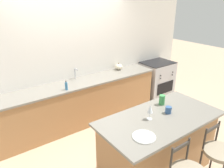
% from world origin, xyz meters
% --- Properties ---
extents(ground_plane, '(18.00, 18.00, 0.00)m').
position_xyz_m(ground_plane, '(0.00, 0.00, 0.00)').
color(ground_plane, tan).
extents(wall_back, '(6.00, 0.07, 2.70)m').
position_xyz_m(wall_back, '(0.00, 0.66, 1.35)').
color(wall_back, silver).
rests_on(wall_back, ground_plane).
extents(back_counter, '(3.38, 0.64, 0.90)m').
position_xyz_m(back_counter, '(0.00, 0.36, 0.45)').
color(back_counter, '#A87547').
rests_on(back_counter, ground_plane).
extents(sink_faucet, '(0.02, 0.13, 0.22)m').
position_xyz_m(sink_faucet, '(0.00, 0.55, 1.04)').
color(sink_faucet, '#ADAFB5').
rests_on(sink_faucet, back_counter).
extents(kitchen_island, '(1.73, 0.88, 0.94)m').
position_xyz_m(kitchen_island, '(0.21, -1.54, 0.47)').
color(kitchen_island, '#A87547').
rests_on(kitchen_island, ground_plane).
extents(oven_range, '(0.77, 0.63, 0.92)m').
position_xyz_m(oven_range, '(2.15, 0.33, 0.46)').
color(oven_range, '#B7B7BC').
rests_on(oven_range, ground_plane).
extents(bar_stool_far, '(0.39, 0.39, 1.01)m').
position_xyz_m(bar_stool_far, '(0.51, -2.24, 0.58)').
color(bar_stool_far, '#332D28').
rests_on(bar_stool_far, ground_plane).
extents(dinner_plate, '(0.28, 0.28, 0.02)m').
position_xyz_m(dinner_plate, '(-0.28, -1.73, 0.95)').
color(dinner_plate, white).
rests_on(dinner_plate, kitchen_island).
extents(wine_glass, '(0.07, 0.07, 0.21)m').
position_xyz_m(wine_glass, '(0.05, -1.48, 1.09)').
color(wine_glass, white).
rests_on(wine_glass, kitchen_island).
extents(coffee_mug, '(0.12, 0.09, 0.10)m').
position_xyz_m(coffee_mug, '(0.38, -1.52, 0.99)').
color(coffee_mug, '#335689').
rests_on(coffee_mug, kitchen_island).
extents(tumbler_cup, '(0.09, 0.09, 0.15)m').
position_xyz_m(tumbler_cup, '(0.50, -1.29, 1.02)').
color(tumbler_cup, '#3D934C').
rests_on(tumbler_cup, kitchen_island).
extents(pumpkin_decoration, '(0.17, 0.17, 0.15)m').
position_xyz_m(pumpkin_decoration, '(1.06, 0.50, 0.96)').
color(pumpkin_decoration, beige).
rests_on(pumpkin_decoration, back_counter).
extents(soap_bottle, '(0.05, 0.05, 0.17)m').
position_xyz_m(soap_bottle, '(-0.39, 0.14, 0.97)').
color(soap_bottle, teal).
rests_on(soap_bottle, back_counter).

